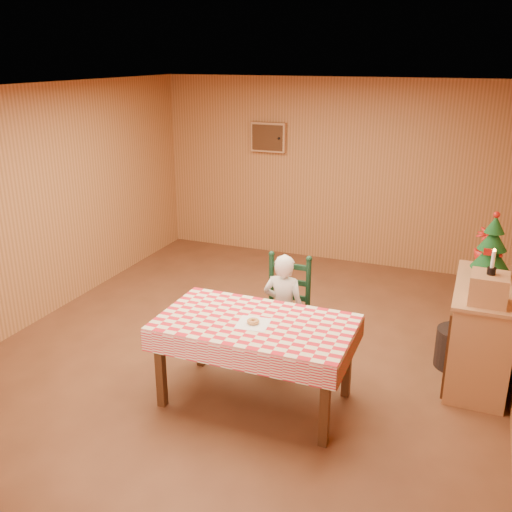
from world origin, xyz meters
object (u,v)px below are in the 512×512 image
(storage_bin, at_px, (456,348))
(ladder_chair, at_px, (285,313))
(crate, at_px, (489,288))
(seated_child, at_px, (283,310))
(dining_table, at_px, (255,330))
(shelf_unit, at_px, (480,332))
(christmas_tree, at_px, (492,247))

(storage_bin, bearing_deg, ladder_chair, -163.34)
(crate, bearing_deg, seated_child, -179.55)
(dining_table, xyz_separation_m, shelf_unit, (1.78, 1.14, -0.22))
(seated_child, xyz_separation_m, christmas_tree, (1.78, 0.66, 0.65))
(dining_table, bearing_deg, christmas_tree, 37.99)
(shelf_unit, xyz_separation_m, christmas_tree, (0.01, 0.25, 0.74))
(christmas_tree, bearing_deg, crate, -90.00)
(storage_bin, bearing_deg, dining_table, -141.54)
(shelf_unit, xyz_separation_m, crate, (0.01, -0.40, 0.59))
(dining_table, height_order, seated_child, seated_child)
(dining_table, distance_m, ladder_chair, 0.81)
(seated_child, distance_m, storage_bin, 1.72)
(seated_child, distance_m, crate, 1.85)
(christmas_tree, bearing_deg, ladder_chair, -161.22)
(christmas_tree, bearing_deg, shelf_unit, -91.98)
(storage_bin, bearing_deg, shelf_unit, -32.62)
(storage_bin, bearing_deg, seated_child, -161.47)
(dining_table, xyz_separation_m, seated_child, (-0.00, 0.73, -0.13))
(dining_table, relative_size, storage_bin, 4.24)
(ladder_chair, xyz_separation_m, shelf_unit, (1.78, 0.36, -0.04))
(christmas_tree, bearing_deg, dining_table, -142.01)
(dining_table, xyz_separation_m, christmas_tree, (1.78, 1.39, 0.52))
(seated_child, relative_size, christmas_tree, 1.81)
(dining_table, bearing_deg, shelf_unit, 32.79)
(seated_child, relative_size, crate, 3.75)
(ladder_chair, distance_m, shelf_unit, 1.81)
(ladder_chair, bearing_deg, seated_child, -90.00)
(shelf_unit, bearing_deg, seated_child, -166.88)
(dining_table, distance_m, seated_child, 0.74)
(crate, height_order, storage_bin, crate)
(crate, bearing_deg, storage_bin, 110.53)
(seated_child, height_order, shelf_unit, seated_child)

